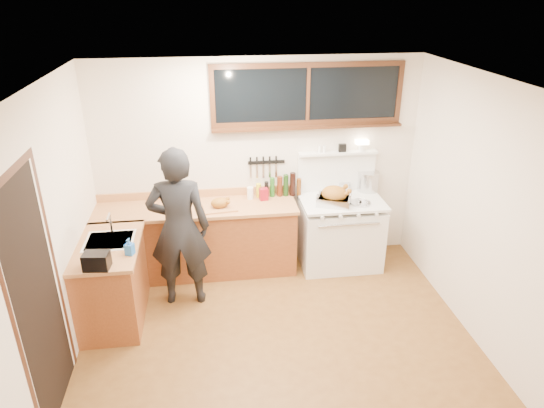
{
  "coord_description": "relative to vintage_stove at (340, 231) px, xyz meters",
  "views": [
    {
      "loc": [
        -0.6,
        -3.92,
        3.33
      ],
      "look_at": [
        0.05,
        0.85,
        1.15
      ],
      "focal_mm": 32.0,
      "sensor_mm": 36.0,
      "label": 1
    }
  ],
  "objects": [
    {
      "name": "back_window",
      "position": [
        -0.4,
        0.31,
        1.6
      ],
      "size": [
        2.32,
        0.13,
        0.77
      ],
      "color": "black",
      "rests_on": "room_shell"
    },
    {
      "name": "coffee_tin",
      "position": [
        -0.96,
        0.12,
        0.51
      ],
      "size": [
        0.11,
        0.09,
        0.15
      ],
      "color": "maroon",
      "rests_on": "counter_back"
    },
    {
      "name": "left_doorway",
      "position": [
        -2.99,
        -1.96,
        0.62
      ],
      "size": [
        0.02,
        1.04,
        2.17
      ],
      "color": "black",
      "rests_on": "ground"
    },
    {
      "name": "vintage_stove",
      "position": [
        0.0,
        0.0,
        0.0
      ],
      "size": [
        1.02,
        0.74,
        1.57
      ],
      "color": "white",
      "rests_on": "ground"
    },
    {
      "name": "stockpot",
      "position": [
        0.41,
        0.25,
        0.56
      ],
      "size": [
        0.28,
        0.28,
        0.25
      ],
      "color": "silver",
      "rests_on": "vintage_stove"
    },
    {
      "name": "man",
      "position": [
        -1.97,
        -0.56,
        0.46
      ],
      "size": [
        0.69,
        0.47,
        1.84
      ],
      "color": "black",
      "rests_on": "ground"
    },
    {
      "name": "pot_lid",
      "position": [
        0.19,
        -0.15,
        0.45
      ],
      "size": [
        0.27,
        0.27,
        0.04
      ],
      "color": "silver",
      "rests_on": "vintage_stove"
    },
    {
      "name": "soap_bottle",
      "position": [
        -2.43,
        -1.02,
        0.52
      ],
      "size": [
        0.1,
        0.1,
        0.17
      ],
      "color": "blue",
      "rests_on": "counter_left"
    },
    {
      "name": "counter_back",
      "position": [
        -1.8,
        0.04,
        -0.01
      ],
      "size": [
        2.44,
        0.64,
        1.0
      ],
      "color": "brown",
      "rests_on": "ground"
    },
    {
      "name": "toaster",
      "position": [
        -2.7,
        -1.25,
        0.51
      ],
      "size": [
        0.25,
        0.19,
        0.16
      ],
      "color": "black",
      "rests_on": "counter_left"
    },
    {
      "name": "saucepan",
      "position": [
        0.11,
        0.27,
        0.49
      ],
      "size": [
        0.17,
        0.28,
        0.11
      ],
      "color": "silver",
      "rests_on": "vintage_stove"
    },
    {
      "name": "sink_unit",
      "position": [
        -2.68,
        -0.71,
        0.38
      ],
      "size": [
        0.5,
        0.45,
        0.37
      ],
      "color": "white",
      "rests_on": "counter_left"
    },
    {
      "name": "bottle_cluster",
      "position": [
        -0.72,
        0.22,
        0.56
      ],
      "size": [
        0.57,
        0.07,
        0.3
      ],
      "color": "black",
      "rests_on": "counter_back"
    },
    {
      "name": "room_shell",
      "position": [
        -1.0,
        -1.41,
        1.18
      ],
      "size": [
        4.1,
        3.6,
        2.65
      ],
      "color": "silver",
      "rests_on": "ground"
    },
    {
      "name": "pitcher",
      "position": [
        -1.12,
        0.18,
        0.51
      ],
      "size": [
        0.08,
        0.08,
        0.15
      ],
      "color": "white",
      "rests_on": "counter_back"
    },
    {
      "name": "knife_strip",
      "position": [
        -0.92,
        0.32,
        0.84
      ],
      "size": [
        0.46,
        0.03,
        0.28
      ],
      "color": "black",
      "rests_on": "room_shell"
    },
    {
      "name": "counter_left",
      "position": [
        -2.7,
        -0.79,
        -0.01
      ],
      "size": [
        0.64,
        1.09,
        0.9
      ],
      "color": "brown",
      "rests_on": "ground"
    },
    {
      "name": "ground_plane",
      "position": [
        -1.0,
        -1.41,
        -0.48
      ],
      "size": [
        4.0,
        3.5,
        0.02
      ],
      "primitive_type": "cube",
      "color": "brown"
    },
    {
      "name": "cutting_board",
      "position": [
        -1.5,
        -0.06,
        0.49
      ],
      "size": [
        0.42,
        0.33,
        0.14
      ],
      "color": "#BA7D4A",
      "rests_on": "counter_back"
    },
    {
      "name": "roast_turkey",
      "position": [
        -0.13,
        -0.12,
        0.53
      ],
      "size": [
        0.48,
        0.42,
        0.24
      ],
      "color": "silver",
      "rests_on": "vintage_stove"
    }
  ]
}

